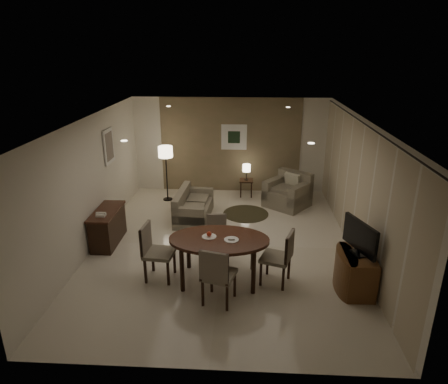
# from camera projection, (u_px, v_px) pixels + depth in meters

# --- Properties ---
(room_shell) EXTENTS (5.50, 7.00, 2.70)m
(room_shell) POSITION_uv_depth(u_px,v_px,m) (225.00, 180.00, 8.47)
(room_shell) COLOR beige
(room_shell) RESTS_ON ground
(taupe_accent) EXTENTS (3.96, 0.03, 2.70)m
(taupe_accent) POSITION_uv_depth(u_px,v_px,m) (230.00, 146.00, 11.36)
(taupe_accent) COLOR #7F6A4F
(taupe_accent) RESTS_ON wall_back
(curtain_wall) EXTENTS (0.08, 6.70, 2.58)m
(curtain_wall) POSITION_uv_depth(u_px,v_px,m) (357.00, 190.00, 7.97)
(curtain_wall) COLOR #B9AF90
(curtain_wall) RESTS_ON wall_right
(curtain_rod) EXTENTS (0.03, 6.80, 0.03)m
(curtain_rod) POSITION_uv_depth(u_px,v_px,m) (365.00, 124.00, 7.51)
(curtain_rod) COLOR black
(curtain_rod) RESTS_ON wall_right
(art_back_frame) EXTENTS (0.72, 0.03, 0.72)m
(art_back_frame) POSITION_uv_depth(u_px,v_px,m) (234.00, 137.00, 11.24)
(art_back_frame) COLOR silver
(art_back_frame) RESTS_ON wall_back
(art_back_canvas) EXTENTS (0.34, 0.01, 0.34)m
(art_back_canvas) POSITION_uv_depth(u_px,v_px,m) (234.00, 137.00, 11.23)
(art_back_canvas) COLOR black
(art_back_canvas) RESTS_ON wall_back
(art_left_frame) EXTENTS (0.03, 0.60, 0.80)m
(art_left_frame) POSITION_uv_depth(u_px,v_px,m) (109.00, 146.00, 9.19)
(art_left_frame) COLOR silver
(art_left_frame) RESTS_ON wall_left
(art_left_canvas) EXTENTS (0.01, 0.46, 0.64)m
(art_left_canvas) POSITION_uv_depth(u_px,v_px,m) (109.00, 146.00, 9.19)
(art_left_canvas) COLOR gray
(art_left_canvas) RESTS_ON wall_left
(downlight_nl) EXTENTS (0.10, 0.10, 0.01)m
(downlight_nl) POSITION_uv_depth(u_px,v_px,m) (124.00, 141.00, 6.02)
(downlight_nl) COLOR white
(downlight_nl) RESTS_ON ceiling
(downlight_nr) EXTENTS (0.10, 0.10, 0.01)m
(downlight_nr) POSITION_uv_depth(u_px,v_px,m) (311.00, 143.00, 5.87)
(downlight_nr) COLOR white
(downlight_nr) RESTS_ON ceiling
(downlight_fl) EXTENTS (0.10, 0.10, 0.01)m
(downlight_fl) POSITION_uv_depth(u_px,v_px,m) (169.00, 106.00, 9.39)
(downlight_fl) COLOR white
(downlight_fl) RESTS_ON ceiling
(downlight_fr) EXTENTS (0.10, 0.10, 0.01)m
(downlight_fr) POSITION_uv_depth(u_px,v_px,m) (288.00, 107.00, 9.24)
(downlight_fr) COLOR white
(downlight_fr) RESTS_ON ceiling
(console_desk) EXTENTS (0.48, 1.20, 0.75)m
(console_desk) POSITION_uv_depth(u_px,v_px,m) (108.00, 227.00, 8.56)
(console_desk) COLOR #432015
(console_desk) RESTS_ON floor
(telephone) EXTENTS (0.20, 0.14, 0.09)m
(telephone) POSITION_uv_depth(u_px,v_px,m) (101.00, 214.00, 8.14)
(telephone) COLOR white
(telephone) RESTS_ON console_desk
(tv_cabinet) EXTENTS (0.48, 0.90, 0.70)m
(tv_cabinet) POSITION_uv_depth(u_px,v_px,m) (357.00, 272.00, 6.91)
(tv_cabinet) COLOR brown
(tv_cabinet) RESTS_ON floor
(flat_tv) EXTENTS (0.36, 0.85, 0.60)m
(flat_tv) POSITION_uv_depth(u_px,v_px,m) (360.00, 237.00, 6.68)
(flat_tv) COLOR black
(flat_tv) RESTS_ON tv_cabinet
(dining_table) EXTENTS (1.78, 1.11, 0.84)m
(dining_table) POSITION_uv_depth(u_px,v_px,m) (219.00, 259.00, 7.18)
(dining_table) COLOR #432015
(dining_table) RESTS_ON floor
(chair_near) EXTENTS (0.62, 0.62, 1.04)m
(chair_near) POSITION_uv_depth(u_px,v_px,m) (219.00, 274.00, 6.53)
(chair_near) COLOR gray
(chair_near) RESTS_ON floor
(chair_far) EXTENTS (0.47, 0.47, 0.87)m
(chair_far) POSITION_uv_depth(u_px,v_px,m) (217.00, 238.00, 7.92)
(chair_far) COLOR gray
(chair_far) RESTS_ON floor
(chair_left) EXTENTS (0.55, 0.55, 1.05)m
(chair_left) POSITION_uv_depth(u_px,v_px,m) (159.00, 252.00, 7.20)
(chair_left) COLOR gray
(chair_left) RESTS_ON floor
(chair_right) EXTENTS (0.63, 0.63, 1.02)m
(chair_right) POSITION_uv_depth(u_px,v_px,m) (276.00, 257.00, 7.08)
(chair_right) COLOR gray
(chair_right) RESTS_ON floor
(plate_a) EXTENTS (0.26, 0.26, 0.02)m
(plate_a) POSITION_uv_depth(u_px,v_px,m) (209.00, 237.00, 7.09)
(plate_a) COLOR white
(plate_a) RESTS_ON dining_table
(plate_b) EXTENTS (0.26, 0.26, 0.02)m
(plate_b) POSITION_uv_depth(u_px,v_px,m) (231.00, 240.00, 6.97)
(plate_b) COLOR white
(plate_b) RESTS_ON dining_table
(fruit_apple) EXTENTS (0.09, 0.09, 0.09)m
(fruit_apple) POSITION_uv_depth(u_px,v_px,m) (209.00, 234.00, 7.07)
(fruit_apple) COLOR red
(fruit_apple) RESTS_ON plate_a
(napkin) EXTENTS (0.12, 0.08, 0.03)m
(napkin) POSITION_uv_depth(u_px,v_px,m) (231.00, 239.00, 6.97)
(napkin) COLOR white
(napkin) RESTS_ON plate_b
(round_rug) EXTENTS (1.15, 1.15, 0.01)m
(round_rug) POSITION_uv_depth(u_px,v_px,m) (246.00, 214.00, 10.16)
(round_rug) COLOR #3B3721
(round_rug) RESTS_ON floor
(sofa) EXTENTS (1.56, 0.85, 0.71)m
(sofa) POSITION_uv_depth(u_px,v_px,m) (194.00, 205.00, 9.79)
(sofa) COLOR gray
(sofa) RESTS_ON floor
(armchair) EXTENTS (1.37, 1.36, 0.89)m
(armchair) POSITION_uv_depth(u_px,v_px,m) (287.00, 190.00, 10.51)
(armchair) COLOR gray
(armchair) RESTS_ON floor
(side_table) EXTENTS (0.37, 0.37, 0.48)m
(side_table) POSITION_uv_depth(u_px,v_px,m) (246.00, 188.00, 11.30)
(side_table) COLOR black
(side_table) RESTS_ON floor
(table_lamp) EXTENTS (0.22, 0.22, 0.50)m
(table_lamp) POSITION_uv_depth(u_px,v_px,m) (246.00, 171.00, 11.13)
(table_lamp) COLOR #FFEAC1
(table_lamp) RESTS_ON side_table
(floor_lamp) EXTENTS (0.38, 0.38, 1.51)m
(floor_lamp) POSITION_uv_depth(u_px,v_px,m) (167.00, 174.00, 10.83)
(floor_lamp) COLOR #FFE5B7
(floor_lamp) RESTS_ON floor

